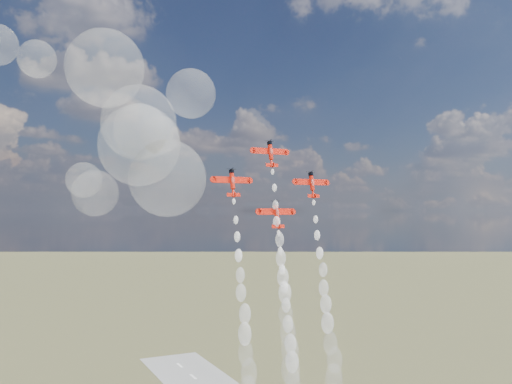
{
  "coord_description": "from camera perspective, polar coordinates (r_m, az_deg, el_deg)",
  "views": [
    {
      "loc": [
        -81.84,
        -127.14,
        75.64
      ],
      "look_at": [
        -10.92,
        20.87,
        81.38
      ],
      "focal_mm": 38.0,
      "sensor_mm": 36.0,
      "label": 1
    }
  ],
  "objects": [
    {
      "name": "plane_lead",
      "position": [
        169.49,
        1.55,
        4.09
      ],
      "size": [
        11.9,
        4.18,
        8.4
      ],
      "rotation": [
        1.36,
        0.0,
        0.0
      ],
      "color": "red",
      "rests_on": "ground"
    },
    {
      "name": "plane_right",
      "position": [
        173.77,
        5.91,
        0.82
      ],
      "size": [
        11.9,
        4.18,
        8.4
      ],
      "rotation": [
        1.36,
        0.0,
        0.0
      ],
      "color": "red",
      "rests_on": "ground"
    },
    {
      "name": "plane_left",
      "position": [
        161.08,
        -2.5,
        1.03
      ],
      "size": [
        11.9,
        4.18,
        8.4
      ],
      "rotation": [
        1.36,
        0.0,
        0.0
      ],
      "color": "red",
      "rests_on": "ground"
    },
    {
      "name": "smoke_trail_left",
      "position": [
        156.77,
        -0.89,
        -17.81
      ],
      "size": [
        5.86,
        15.42,
        61.25
      ],
      "color": "white",
      "rests_on": "plane_left"
    },
    {
      "name": "drifted_smoke_cloud",
      "position": [
        150.89,
        -12.66,
        6.3
      ],
      "size": [
        62.84,
        38.13,
        49.43
      ],
      "color": "white",
      "rests_on": "ground"
    },
    {
      "name": "smoke_trail_right",
      "position": [
        169.71,
        7.97,
        -16.53
      ],
      "size": [
        5.73,
        15.88,
        60.92
      ],
      "color": "white",
      "rests_on": "plane_right"
    },
    {
      "name": "smoke_trail_lead",
      "position": [
        162.38,
        3.29,
        -13.79
      ],
      "size": [
        5.23,
        14.64,
        60.69
      ],
      "color": "white",
      "rests_on": "plane_lead"
    },
    {
      "name": "plane_slot",
      "position": [
        164.98,
        2.19,
        -2.33
      ],
      "size": [
        11.9,
        4.18,
        8.4
      ],
      "rotation": [
        1.36,
        0.0,
        0.0
      ],
      "color": "red",
      "rests_on": "ground"
    }
  ]
}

